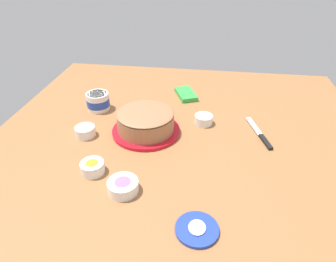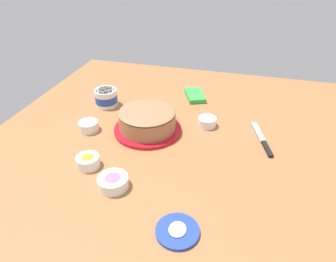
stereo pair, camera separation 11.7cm
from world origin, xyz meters
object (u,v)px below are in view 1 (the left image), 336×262
Objects in this scene: sprinkle_bowl_pink at (123,186)px; candy_box_lower at (186,94)px; frosted_cake at (146,122)px; sprinkle_bowl_orange at (92,167)px; sprinkle_bowl_yellow at (204,119)px; sprinkle_bowl_green at (85,131)px; frosting_tub_lid at (197,229)px; spreading_knife at (261,135)px; frosting_tub at (98,101)px.

candy_box_lower is (0.70, -0.14, -0.01)m from sprinkle_bowl_pink.
sprinkle_bowl_pink is (-0.34, 0.00, -0.03)m from frosted_cake.
sprinkle_bowl_orange is (0.07, 0.13, 0.00)m from sprinkle_bowl_pink.
sprinkle_bowl_yellow is 0.27m from candy_box_lower.
sprinkle_bowl_orange is (-0.27, 0.13, -0.02)m from frosted_cake.
sprinkle_bowl_yellow is 0.50m from sprinkle_bowl_green.
candy_box_lower reaches higher than frosting_tub_lid.
sprinkle_bowl_pink is (0.12, 0.24, 0.02)m from frosting_tub_lid.
frosted_cake is 0.38m from candy_box_lower.
sprinkle_bowl_yellow is (0.56, 0.01, 0.01)m from frosting_tub_lid.
frosting_tub_lid is 0.27m from sprinkle_bowl_pink.
frosted_cake is at bearing 27.15° from frosting_tub_lid.
candy_box_lower is (0.62, -0.26, -0.01)m from sprinkle_bowl_orange.
frosted_cake is 0.47m from spreading_knife.
frosting_tub is at bearing 79.89° from spreading_knife.
frosting_tub is at bearing 5.58° from sprinkle_bowl_green.
sprinkle_bowl_pink is 1.22× the size of sprinkle_bowl_green.
frosting_tub is 0.86× the size of frosting_tub_lid.
frosting_tub is at bearing 82.85° from sprinkle_bowl_yellow.
sprinkle_bowl_yellow is at bearing 73.86° from spreading_knife.
sprinkle_bowl_orange is at bearing -152.84° from sprinkle_bowl_green.
spreading_knife is at bearing -100.11° from frosting_tub.
frosted_cake is 0.25m from sprinkle_bowl_green.
sprinkle_bowl_yellow is at bearing 0.66° from frosting_tub_lid.
candy_box_lower is (0.19, -0.39, -0.03)m from frosting_tub.
frosting_tub_lid is 1.57× the size of sprinkle_bowl_yellow.
candy_box_lower is at bearing -64.10° from frosting_tub.
sprinkle_bowl_yellow reaches higher than frosting_tub_lid.
frosted_cake is 3.47× the size of sprinkle_bowl_green.
frosting_tub is 1.06× the size of sprinkle_bowl_pink.
candy_box_lower is at bearing 46.13° from spreading_knife.
frosted_cake is at bearing 94.22° from spreading_knife.
spreading_knife is at bearing -82.34° from sprinkle_bowl_green.
sprinkle_bowl_orange reaches higher than sprinkle_bowl_green.
frosting_tub is 0.23m from sprinkle_bowl_green.
candy_box_lower is at bearing 21.41° from sprinkle_bowl_yellow.
frosting_tub_lid is at bearing -141.61° from frosting_tub.
candy_box_lower is (0.32, 0.33, 0.00)m from spreading_knife.
frosting_tub is 0.45× the size of spreading_knife.
sprinkle_bowl_pink reaches higher than sprinkle_bowl_yellow.
frosted_cake is 2.83× the size of sprinkle_bowl_pink.
sprinkle_bowl_orange reaches higher than sprinkle_bowl_pink.
sprinkle_bowl_pink is 0.50m from sprinkle_bowl_yellow.
candy_box_lower is (0.41, -0.37, -0.01)m from sprinkle_bowl_green.
frosted_cake reaches higher than frosting_tub_lid.
frosted_cake reaches higher than candy_box_lower.
sprinkle_bowl_yellow is 0.52m from sprinkle_bowl_orange.
frosted_cake is 0.31m from frosting_tub.
frosted_cake is 2.29× the size of frosting_tub_lid.
spreading_knife is at bearing -51.02° from sprinkle_bowl_pink.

